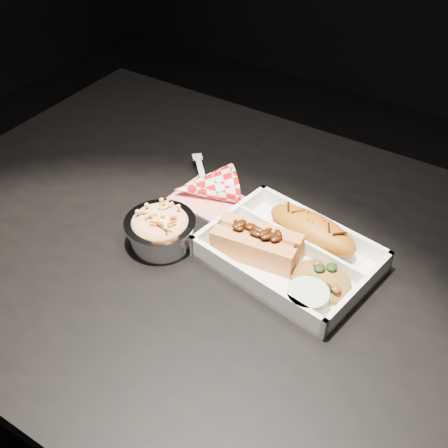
{
  "coord_description": "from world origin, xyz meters",
  "views": [
    {
      "loc": [
        0.32,
        -0.56,
        1.36
      ],
      "look_at": [
        -0.03,
        -0.02,
        0.81
      ],
      "focal_mm": 45.0,
      "sensor_mm": 36.0,
      "label": 1
    }
  ],
  "objects": [
    {
      "name": "dining_table",
      "position": [
        0.0,
        0.0,
        0.66
      ],
      "size": [
        1.2,
        0.8,
        0.75
      ],
      "color": "black",
      "rests_on": "ground"
    },
    {
      "name": "napkin_fork",
      "position": [
        -0.14,
        0.09,
        0.77
      ],
      "size": [
        0.15,
        0.15,
        0.1
      ],
      "rotation": [
        0.0,
        0.0,
        -0.82
      ],
      "color": "red",
      "rests_on": "dining_table"
    },
    {
      "name": "food_tray",
      "position": [
        0.07,
        0.02,
        0.76
      ],
      "size": [
        0.28,
        0.22,
        0.04
      ],
      "rotation": [
        0.0,
        0.0,
        -0.16
      ],
      "color": "white",
      "rests_on": "dining_table"
    },
    {
      "name": "cupcake_liner",
      "position": [
        0.13,
        -0.05,
        0.77
      ],
      "size": [
        0.06,
        0.06,
        0.03
      ],
      "primitive_type": "cylinder",
      "color": "#B8D3A0",
      "rests_on": "food_tray"
    },
    {
      "name": "hotdog",
      "position": [
        0.02,
        -0.0,
        0.78
      ],
      "size": [
        0.14,
        0.07,
        0.06
      ],
      "rotation": [
        0.0,
        0.0,
        0.13
      ],
      "color": "#CF8346",
      "rests_on": "food_tray"
    },
    {
      "name": "fried_rice_mound",
      "position": [
        0.13,
        -0.0,
        0.77
      ],
      "size": [
        0.11,
        0.09,
        0.03
      ],
      "primitive_type": "ellipsoid",
      "rotation": [
        0.0,
        0.0,
        -0.16
      ],
      "color": "olive",
      "rests_on": "food_tray"
    },
    {
      "name": "foil_coleslaw_cup",
      "position": [
        -0.12,
        -0.05,
        0.78
      ],
      "size": [
        0.11,
        0.11,
        0.07
      ],
      "color": "silver",
      "rests_on": "dining_table"
    },
    {
      "name": "fried_pastry",
      "position": [
        0.08,
        0.07,
        0.78
      ],
      "size": [
        0.16,
        0.09,
        0.05
      ],
      "primitive_type": "ellipsoid",
      "rotation": [
        0.0,
        0.0,
        -0.16
      ],
      "color": "#A55910",
      "rests_on": "food_tray"
    }
  ]
}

